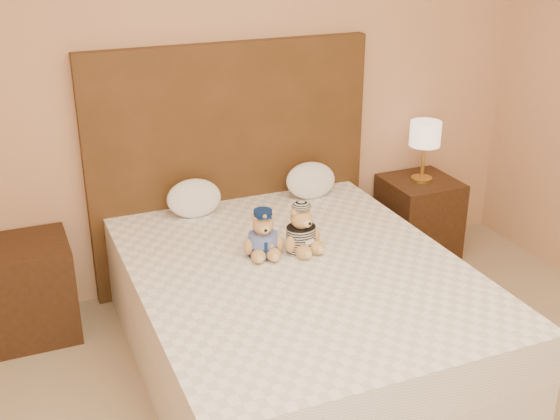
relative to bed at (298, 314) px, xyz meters
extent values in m
cube|color=tan|center=(0.00, 1.05, 1.07)|extent=(4.00, 0.04, 2.70)
cube|color=white|center=(0.00, 0.00, -0.13)|extent=(1.60, 2.00, 0.30)
cube|color=white|center=(0.00, 0.00, 0.15)|extent=(1.60, 2.00, 0.25)
cube|color=#533119|center=(0.00, 1.01, 0.47)|extent=(1.75, 0.08, 1.50)
cube|color=#3A2012|center=(-1.25, 0.80, 0.00)|extent=(0.45, 0.45, 0.55)
cube|color=#3A2012|center=(1.25, 0.80, 0.00)|extent=(0.45, 0.45, 0.55)
cylinder|color=gold|center=(1.25, 0.80, 0.28)|extent=(0.14, 0.14, 0.02)
cylinder|color=gold|center=(1.25, 0.80, 0.41)|extent=(0.02, 0.02, 0.26)
cylinder|color=beige|center=(1.25, 0.80, 0.59)|extent=(0.20, 0.20, 0.16)
ellipsoid|color=white|center=(-0.29, 0.83, 0.39)|extent=(0.32, 0.21, 0.23)
ellipsoid|color=white|center=(0.45, 0.83, 0.39)|extent=(0.33, 0.21, 0.23)
camera|label=1|loc=(-1.29, -2.83, 1.91)|focal=45.00mm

